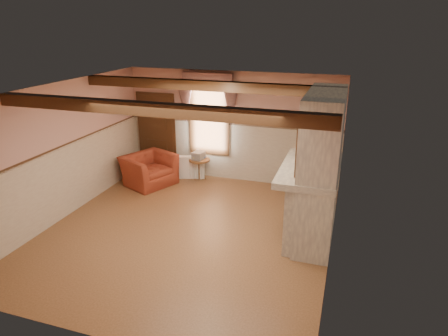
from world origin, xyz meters
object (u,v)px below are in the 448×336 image
(armchair, at_px, (149,170))
(bowl, at_px, (311,162))
(mantel_clock, at_px, (315,149))
(oil_lamp, at_px, (314,152))
(radiator, at_px, (191,167))
(side_table, at_px, (200,169))

(armchair, relative_size, bowl, 3.24)
(mantel_clock, height_order, oil_lamp, oil_lamp)
(mantel_clock, bearing_deg, bowl, -90.00)
(radiator, relative_size, oil_lamp, 2.50)
(side_table, distance_m, radiator, 0.24)
(armchair, distance_m, mantel_clock, 4.31)
(side_table, xyz_separation_m, radiator, (-0.24, 0.00, 0.02))
(armchair, bearing_deg, bowl, -82.56)
(radiator, bearing_deg, armchair, -156.33)
(mantel_clock, bearing_deg, oil_lamp, -90.00)
(bowl, bearing_deg, armchair, 162.80)
(armchair, bearing_deg, mantel_clock, -73.25)
(radiator, xyz_separation_m, oil_lamp, (3.27, -1.64, 1.26))
(side_table, height_order, bowl, bowl)
(mantel_clock, relative_size, oil_lamp, 0.86)
(armchair, xyz_separation_m, oil_lamp, (4.12, -0.91, 1.18))
(side_table, distance_m, bowl, 3.82)
(side_table, relative_size, bowl, 1.51)
(armchair, bearing_deg, oil_lamp, -77.86)
(mantel_clock, distance_m, oil_lamp, 0.35)
(bowl, xyz_separation_m, mantel_clock, (0.00, 0.71, 0.06))
(oil_lamp, bearing_deg, bowl, -90.00)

